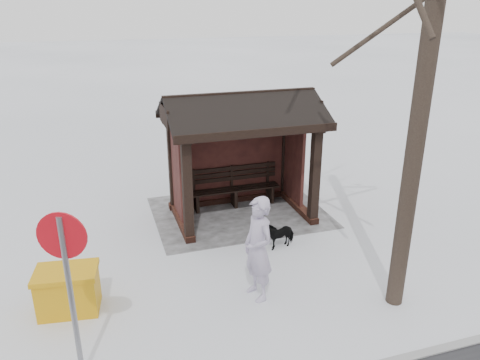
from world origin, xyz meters
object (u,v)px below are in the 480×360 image
Objects in this scene: bus_shelter at (239,130)px; road_sign at (66,264)px; pedestrian at (258,249)px; dog at (279,233)px; grit_bin at (68,290)px.

road_sign is (3.78, 4.53, -0.34)m from bus_shelter.
bus_shelter is 3.75m from pedestrian.
dog is 0.64× the size of grit_bin.
road_sign is (-0.19, 1.64, 1.42)m from grit_bin.
dog is 5.11m from road_sign.
dog is at bearing -126.20° from road_sign.
pedestrian is at bearing -48.78° from dog.
grit_bin is at bearing -62.81° from road_sign.
grit_bin is at bearing -113.10° from pedestrian.
bus_shelter is at bearing 173.56° from dog.
pedestrian reaches higher than dog.
road_sign is (3.02, 1.06, 0.86)m from pedestrian.
pedestrian is 2.71× the size of dog.
bus_shelter is at bearing -109.26° from road_sign.
road_sign reaches higher than dog.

